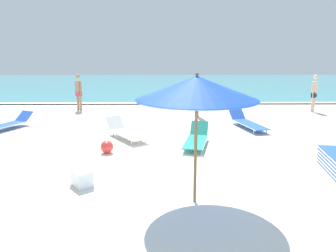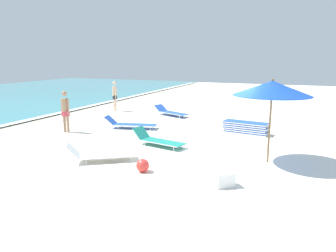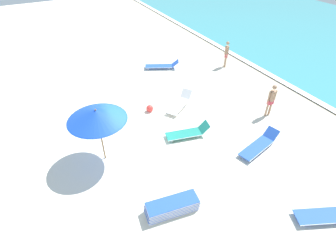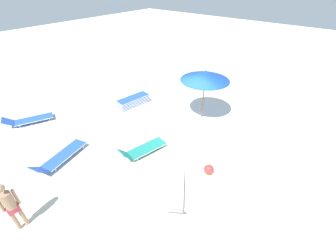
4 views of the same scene
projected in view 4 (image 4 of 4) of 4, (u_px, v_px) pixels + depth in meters
name	position (u px, v px, depth m)	size (l,w,h in m)	color
ground_plane	(183.00, 135.00, 10.42)	(60.00, 60.00, 0.16)	silver
beach_umbrella	(205.00, 76.00, 10.24)	(2.29, 2.29, 2.54)	olive
lounger_stack	(134.00, 101.00, 12.42)	(0.88, 1.96, 0.49)	blue
sun_lounger_under_umbrella	(142.00, 149.00, 9.13)	(1.03, 2.10, 0.58)	#1E8475
sun_lounger_beside_umbrella	(174.00, 192.00, 7.37)	(1.65, 2.04, 0.60)	white
sun_lounger_near_water_left	(60.00, 157.00, 8.76)	(1.14, 2.37, 0.55)	blue
sun_lounger_mid_beach_solo	(29.00, 120.00, 10.97)	(1.41, 2.20, 0.51)	blue
beachgoer_shoreline_child	(11.00, 205.00, 6.05)	(0.27, 0.45, 1.76)	#A37A5B
beach_ball	(209.00, 169.00, 8.24)	(0.37, 0.37, 0.37)	red
cooler_box	(240.00, 140.00, 9.66)	(0.59, 0.61, 0.37)	white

